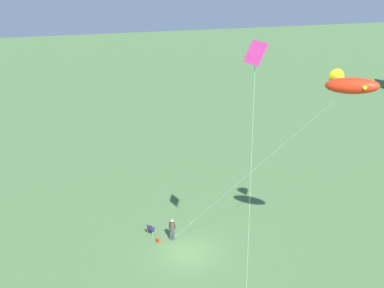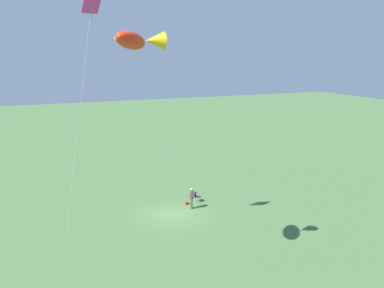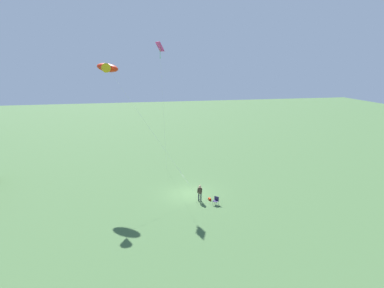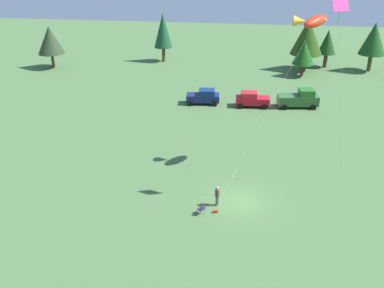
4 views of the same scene
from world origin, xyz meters
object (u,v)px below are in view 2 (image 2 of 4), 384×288
at_px(person_kite_flyer, 192,196).
at_px(kite_diamond_rainbow, 91,11).
at_px(backpack_on_grass, 187,203).
at_px(kite_large_fish, 137,41).
at_px(folding_chair, 197,196).

distance_m(person_kite_flyer, kite_diamond_rainbow, 16.51).
relative_size(backpack_on_grass, kite_large_fish, 0.02).
bearing_deg(folding_chair, kite_diamond_rainbow, -114.15).
xyz_separation_m(folding_chair, kite_diamond_rainbow, (9.20, 4.33, 14.61)).
height_order(person_kite_flyer, backpack_on_grass, person_kite_flyer).
distance_m(person_kite_flyer, kite_large_fish, 16.56).
relative_size(folding_chair, kite_large_fish, 0.06).
distance_m(kite_large_fish, kite_diamond_rainbow, 6.28).
bearing_deg(kite_large_fish, kite_diamond_rainbow, -78.67).
xyz_separation_m(backpack_on_grass, kite_diamond_rainbow, (8.12, 3.95, 14.99)).
distance_m(person_kite_flyer, folding_chair, 1.87).
relative_size(backpack_on_grass, kite_diamond_rainbow, 0.02).
relative_size(kite_large_fish, kite_diamond_rainbow, 0.86).
xyz_separation_m(folding_chair, backpack_on_grass, (1.08, 0.38, -0.38)).
bearing_deg(folding_chair, person_kite_flyer, -86.74).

